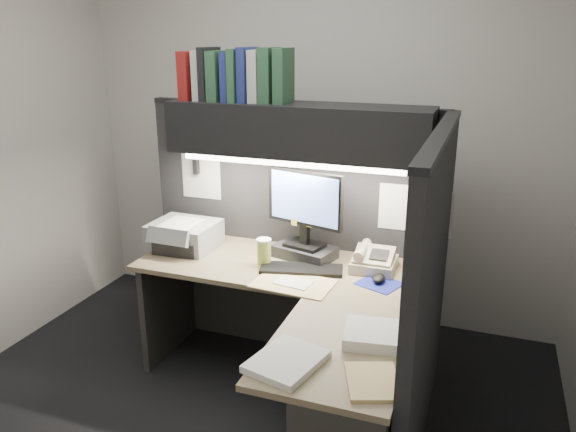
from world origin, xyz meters
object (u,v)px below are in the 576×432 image
Objects in this scene: printer at (184,235)px; overhead_shelf at (297,130)px; desk at (304,367)px; monitor at (305,224)px; telephone at (374,261)px; keyboard at (301,269)px; coffee_cup at (264,253)px; notebook_stack at (181,244)px.

overhead_shelf is at bearing 11.16° from printer.
desk is 3.13× the size of monitor.
telephone reaches higher than desk.
overhead_shelf is at bearing 101.71° from keyboard.
coffee_cup is at bearing -165.94° from telephone.
overhead_shelf is 1.03m from notebook_stack.
coffee_cup is (-0.62, -0.16, 0.03)m from telephone.
printer reaches higher than keyboard.
desk is 0.62m from keyboard.
coffee_cup is at bearing -117.56° from overhead_shelf.
notebook_stack is at bearing 151.17° from desk.
telephone is 0.91× the size of notebook_stack.
coffee_cup is (-0.19, -0.19, -0.14)m from monitor.
telephone is (0.50, -0.08, -0.72)m from overhead_shelf.
printer is (-0.72, -0.12, -0.69)m from overhead_shelf.
telephone is 0.64m from coffee_cup.
monitor is at bearing 90.49° from keyboard.
desk is 0.78m from telephone.
notebook_stack is (-0.81, 0.04, 0.03)m from keyboard.
notebook_stack reaches higher than keyboard.
telephone is at bearing 73.69° from desk.
keyboard reaches higher than desk.
printer is (-0.83, 0.12, 0.07)m from keyboard.
notebook_stack is (-1.20, -0.13, -0.01)m from telephone.
keyboard is 0.24m from coffee_cup.
coffee_cup is (-0.12, -0.23, -0.69)m from overhead_shelf.
overhead_shelf is 5.54× the size of notebook_stack.
notebook_stack is (-1.00, 0.55, 0.33)m from desk.
printer is at bearing 158.72° from keyboard.
notebook_stack is (0.02, -0.08, -0.04)m from printer.
coffee_cup is at bearing 164.71° from keyboard.
printer is at bearing -159.12° from monitor.
keyboard is 1.18× the size of printer.
monitor reaches higher than desk.
desk is 0.76m from coffee_cup.
printer is 1.43× the size of notebook_stack.
desk is at bearing -56.70° from monitor.
telephone is (0.39, 0.17, 0.04)m from keyboard.
overhead_shelf is 6.06× the size of telephone.
telephone reaches higher than keyboard.
coffee_cup is 0.61m from printer.
overhead_shelf reaches higher than printer.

